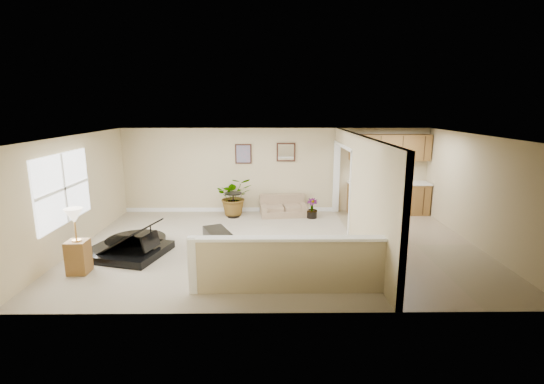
{
  "coord_description": "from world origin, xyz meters",
  "views": [
    {
      "loc": [
        -0.22,
        -8.53,
        3.13
      ],
      "look_at": [
        -0.14,
        0.4,
        1.17
      ],
      "focal_mm": 26.0,
      "sensor_mm": 36.0,
      "label": 1
    }
  ],
  "objects_px": {
    "piano": "(125,225)",
    "palm_plant": "(235,197)",
    "lamp_stand": "(77,246)",
    "piano_bench": "(217,242)",
    "loveseat": "(283,205)",
    "accent_table": "(233,202)",
    "small_plant": "(312,210)"
  },
  "relations": [
    {
      "from": "piano",
      "to": "lamp_stand",
      "type": "relative_size",
      "value": 1.67
    },
    {
      "from": "loveseat",
      "to": "palm_plant",
      "type": "relative_size",
      "value": 1.22
    },
    {
      "from": "piano",
      "to": "loveseat",
      "type": "xyz_separation_m",
      "value": [
        3.52,
        2.98,
        -0.33
      ]
    },
    {
      "from": "piano_bench",
      "to": "accent_table",
      "type": "distance_m",
      "value": 2.93
    },
    {
      "from": "accent_table",
      "to": "small_plant",
      "type": "height_order",
      "value": "accent_table"
    },
    {
      "from": "accent_table",
      "to": "lamp_stand",
      "type": "height_order",
      "value": "lamp_stand"
    },
    {
      "from": "palm_plant",
      "to": "loveseat",
      "type": "bearing_deg",
      "value": -0.4
    },
    {
      "from": "accent_table",
      "to": "palm_plant",
      "type": "relative_size",
      "value": 0.62
    },
    {
      "from": "piano",
      "to": "small_plant",
      "type": "relative_size",
      "value": 3.73
    },
    {
      "from": "loveseat",
      "to": "accent_table",
      "type": "bearing_deg",
      "value": -177.94
    },
    {
      "from": "piano_bench",
      "to": "small_plant",
      "type": "relative_size",
      "value": 1.46
    },
    {
      "from": "accent_table",
      "to": "lamp_stand",
      "type": "xyz_separation_m",
      "value": [
        -2.61,
        -3.84,
        0.08
      ]
    },
    {
      "from": "piano",
      "to": "piano_bench",
      "type": "height_order",
      "value": "piano"
    },
    {
      "from": "piano",
      "to": "palm_plant",
      "type": "relative_size",
      "value": 1.84
    },
    {
      "from": "loveseat",
      "to": "palm_plant",
      "type": "height_order",
      "value": "palm_plant"
    },
    {
      "from": "lamp_stand",
      "to": "palm_plant",
      "type": "bearing_deg",
      "value": 56.93
    },
    {
      "from": "piano",
      "to": "lamp_stand",
      "type": "xyz_separation_m",
      "value": [
        -0.54,
        -1.06,
        -0.08
      ]
    },
    {
      "from": "piano_bench",
      "to": "accent_table",
      "type": "xyz_separation_m",
      "value": [
        0.09,
        2.93,
        0.18
      ]
    },
    {
      "from": "piano_bench",
      "to": "palm_plant",
      "type": "distance_m",
      "value": 3.15
    },
    {
      "from": "lamp_stand",
      "to": "loveseat",
      "type": "bearing_deg",
      "value": 44.86
    },
    {
      "from": "small_plant",
      "to": "lamp_stand",
      "type": "xyz_separation_m",
      "value": [
        -4.86,
        -3.72,
        0.3
      ]
    },
    {
      "from": "palm_plant",
      "to": "lamp_stand",
      "type": "height_order",
      "value": "lamp_stand"
    },
    {
      "from": "piano_bench",
      "to": "loveseat",
      "type": "relative_size",
      "value": 0.59
    },
    {
      "from": "loveseat",
      "to": "small_plant",
      "type": "bearing_deg",
      "value": -27.59
    },
    {
      "from": "loveseat",
      "to": "lamp_stand",
      "type": "distance_m",
      "value": 5.73
    },
    {
      "from": "loveseat",
      "to": "piano_bench",
      "type": "bearing_deg",
      "value": -121.92
    },
    {
      "from": "small_plant",
      "to": "lamp_stand",
      "type": "relative_size",
      "value": 0.45
    },
    {
      "from": "palm_plant",
      "to": "lamp_stand",
      "type": "bearing_deg",
      "value": -123.07
    },
    {
      "from": "piano_bench",
      "to": "palm_plant",
      "type": "relative_size",
      "value": 0.72
    },
    {
      "from": "accent_table",
      "to": "piano_bench",
      "type": "bearing_deg",
      "value": -91.71
    },
    {
      "from": "piano_bench",
      "to": "accent_table",
      "type": "bearing_deg",
      "value": 88.29
    },
    {
      "from": "piano",
      "to": "loveseat",
      "type": "bearing_deg",
      "value": 55.34
    }
  ]
}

